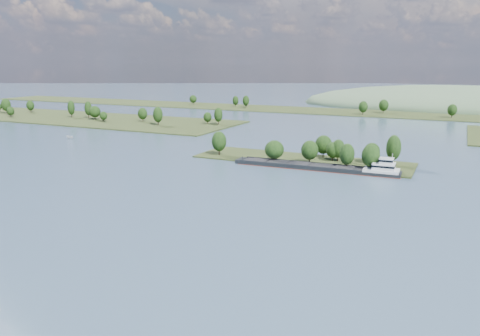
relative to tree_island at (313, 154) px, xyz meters
The scene contains 7 objects.
ground 58.96m from the tree_island, 95.70° to the right, with size 1800.00×1800.00×0.00m, color #334658.
tree_island is the anchor object (origin of this frame).
left_bank 248.33m from the tree_island, 160.84° to the left, with size 300.00×80.00×15.38m.
back_shoreline 221.26m from the tree_island, 89.44° to the left, with size 900.00×60.00×13.86m.
hill_west 326.00m from the tree_island, 80.44° to the left, with size 320.00×160.00×44.00m, color #425B3F.
cargo_barge 15.82m from the tree_island, 51.75° to the right, with size 71.70×11.43×9.66m.
motorboat 150.77m from the tree_island, behind, with size 1.95×5.19×2.00m, color silver.
Camera 1 is at (65.38, -24.67, 45.00)m, focal length 35.00 mm.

